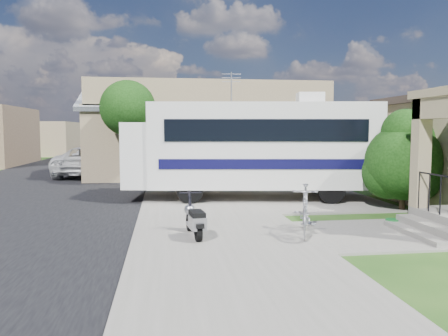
{
  "coord_description": "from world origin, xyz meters",
  "views": [
    {
      "loc": [
        -2.27,
        -10.36,
        2.44
      ],
      "look_at": [
        -0.5,
        2.5,
        1.3
      ],
      "focal_mm": 35.0,
      "sensor_mm": 36.0,
      "label": 1
    }
  ],
  "objects": [
    {
      "name": "pickup_truck",
      "position": [
        -6.06,
        13.48,
        0.78
      ],
      "size": [
        3.43,
        5.97,
        1.57
      ],
      "primitive_type": "imported",
      "rotation": [
        0.0,
        0.0,
        2.99
      ],
      "color": "silver",
      "rests_on": "ground"
    },
    {
      "name": "street_slab",
      "position": [
        -7.5,
        10.0,
        0.01
      ],
      "size": [
        9.0,
        80.0,
        0.02
      ],
      "primitive_type": "cube",
      "color": "black",
      "rests_on": "ground"
    },
    {
      "name": "street_tree_c",
      "position": [
        -3.7,
        28.05,
        3.1
      ],
      "size": [
        2.44,
        2.4,
        4.42
      ],
      "color": "black",
      "rests_on": "ground"
    },
    {
      "name": "distant_bldg_near",
      "position": [
        -15.0,
        34.0,
        1.6
      ],
      "size": [
        8.0,
        7.0,
        3.2
      ],
      "primitive_type": "cube",
      "color": "#826A51",
      "rests_on": "ground"
    },
    {
      "name": "street_tree_b",
      "position": [
        -3.7,
        19.05,
        3.39
      ],
      "size": [
        2.44,
        2.4,
        4.73
      ],
      "color": "black",
      "rests_on": "ground"
    },
    {
      "name": "warehouse",
      "position": [
        0.0,
        13.97,
        1.99
      ],
      "size": [
        12.5,
        8.4,
        5.04
      ],
      "color": "#826A51",
      "rests_on": "ground"
    },
    {
      "name": "garden_hose",
      "position": [
        3.44,
        -0.18,
        0.08
      ],
      "size": [
        0.36,
        0.36,
        0.16
      ],
      "primitive_type": "cylinder",
      "color": "#146425",
      "rests_on": "ground"
    },
    {
      "name": "van",
      "position": [
        -6.74,
        19.85,
        0.88
      ],
      "size": [
        2.53,
        6.09,
        1.76
      ],
      "primitive_type": "imported",
      "rotation": [
        0.0,
        0.0,
        0.01
      ],
      "color": "silver",
      "rests_on": "ground"
    },
    {
      "name": "shrub",
      "position": [
        4.88,
        1.83,
        1.56
      ],
      "size": [
        2.49,
        2.38,
        3.06
      ],
      "color": "black",
      "rests_on": "ground"
    },
    {
      "name": "walk_slab",
      "position": [
        3.0,
        -1.0,
        0.03
      ],
      "size": [
        4.0,
        3.0,
        0.05
      ],
      "primitive_type": "cube",
      "color": "slate",
      "rests_on": "ground"
    },
    {
      "name": "motorhome",
      "position": [
        0.82,
        4.62,
        1.88
      ],
      "size": [
        8.81,
        3.81,
        4.37
      ],
      "rotation": [
        0.0,
        0.0,
        -0.14
      ],
      "color": "silver",
      "rests_on": "ground"
    },
    {
      "name": "scooter",
      "position": [
        -1.62,
        -0.83,
        0.44
      ],
      "size": [
        0.54,
        1.46,
        0.96
      ],
      "rotation": [
        0.0,
        0.0,
        0.12
      ],
      "color": "black",
      "rests_on": "ground"
    },
    {
      "name": "bicycle",
      "position": [
        0.88,
        -0.95,
        0.57
      ],
      "size": [
        1.11,
        1.95,
        1.13
      ],
      "primitive_type": "imported",
      "rotation": [
        0.0,
        0.0,
        -0.33
      ],
      "color": "#96959C",
      "rests_on": "ground"
    },
    {
      "name": "ground",
      "position": [
        0.0,
        0.0,
        0.0
      ],
      "size": [
        120.0,
        120.0,
        0.0
      ],
      "primitive_type": "plane",
      "color": "#173D10"
    },
    {
      "name": "street_tree_a",
      "position": [
        -3.7,
        9.05,
        3.25
      ],
      "size": [
        2.44,
        2.4,
        4.58
      ],
      "color": "black",
      "rests_on": "ground"
    },
    {
      "name": "driveway_slab",
      "position": [
        1.5,
        4.5,
        0.03
      ],
      "size": [
        7.0,
        6.0,
        0.05
      ],
      "primitive_type": "cube",
      "color": "slate",
      "rests_on": "ground"
    },
    {
      "name": "sidewalk_slab",
      "position": [
        -1.0,
        10.0,
        0.03
      ],
      "size": [
        4.0,
        80.0,
        0.06
      ],
      "primitive_type": "cube",
      "color": "slate",
      "rests_on": "ground"
    }
  ]
}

